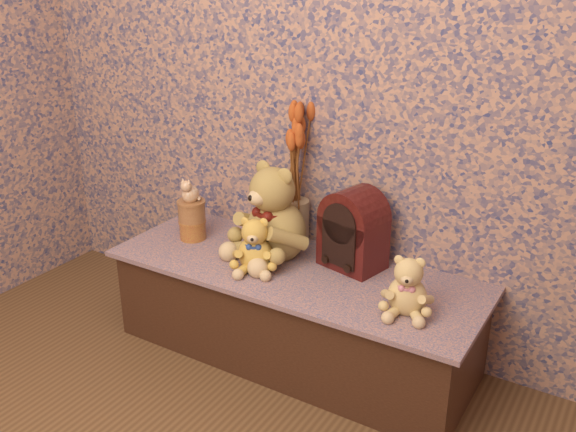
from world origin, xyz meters
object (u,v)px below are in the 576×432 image
object	(u,v)px
teddy_small	(408,282)
ceramic_vase	(295,222)
cathedral_radio	(354,228)
teddy_large	(276,207)
biscuit_tin_lower	(193,230)
teddy_medium	(255,241)
cat_figurine	(190,189)

from	to	relation	value
teddy_small	ceramic_vase	size ratio (longest dim) A/B	1.16
cathedral_radio	ceramic_vase	distance (m)	0.32
teddy_large	biscuit_tin_lower	xyz separation A→B (m)	(-0.40, -0.05, -0.17)
ceramic_vase	teddy_large	bearing A→B (deg)	-92.93
teddy_small	ceramic_vase	bearing A→B (deg)	140.05
teddy_small	biscuit_tin_lower	xyz separation A→B (m)	(-1.03, 0.10, -0.07)
ceramic_vase	biscuit_tin_lower	distance (m)	0.45
teddy_large	ceramic_vase	xyz separation A→B (m)	(0.01, 0.14, -0.11)
teddy_large	cathedral_radio	size ratio (longest dim) A/B	1.30
teddy_medium	ceramic_vase	world-z (taller)	teddy_medium
teddy_large	ceramic_vase	world-z (taller)	teddy_large
teddy_large	cathedral_radio	xyz separation A→B (m)	(0.31, 0.07, -0.05)
teddy_medium	cathedral_radio	distance (m)	0.39
teddy_medium	teddy_small	xyz separation A→B (m)	(0.63, -0.00, -0.00)
biscuit_tin_lower	teddy_medium	bearing A→B (deg)	-13.86
teddy_large	teddy_medium	xyz separation A→B (m)	(-0.00, -0.15, -0.09)
teddy_medium	cathedral_radio	xyz separation A→B (m)	(0.32, 0.22, 0.05)
cathedral_radio	teddy_medium	bearing A→B (deg)	-131.95
teddy_small	ceramic_vase	xyz separation A→B (m)	(-0.62, 0.29, -0.02)
teddy_medium	ceramic_vase	size ratio (longest dim) A/B	1.20
ceramic_vase	teddy_small	bearing A→B (deg)	-24.77
teddy_small	cat_figurine	xyz separation A→B (m)	(-1.03, 0.10, 0.12)
ceramic_vase	cat_figurine	world-z (taller)	cat_figurine
cat_figurine	teddy_medium	bearing A→B (deg)	-18.44
teddy_large	teddy_small	world-z (taller)	teddy_large
cathedral_radio	cat_figurine	size ratio (longest dim) A/B	2.88
cathedral_radio	cat_figurine	bearing A→B (deg)	-157.10
ceramic_vase	biscuit_tin_lower	bearing A→B (deg)	-155.24
biscuit_tin_lower	teddy_large	bearing A→B (deg)	7.00
teddy_small	cathedral_radio	size ratio (longest dim) A/B	0.70
ceramic_vase	biscuit_tin_lower	world-z (taller)	ceramic_vase
teddy_small	ceramic_vase	world-z (taller)	teddy_small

